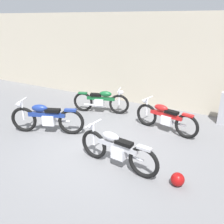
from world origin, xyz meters
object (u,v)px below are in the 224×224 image
at_px(motorcycle_silver, 116,149).
at_px(motorcycle_green, 101,101).
at_px(motorcycle_blue, 46,118).
at_px(helmet, 178,179).
at_px(motorcycle_red, 165,118).

distance_m(motorcycle_silver, motorcycle_green, 3.40).
xyz_separation_m(motorcycle_silver, motorcycle_blue, (-2.58, 0.55, 0.03)).
height_order(motorcycle_silver, motorcycle_blue, motorcycle_blue).
xyz_separation_m(helmet, motorcycle_green, (-3.44, 2.71, 0.30)).
height_order(motorcycle_blue, motorcycle_red, motorcycle_blue).
relative_size(motorcycle_silver, motorcycle_green, 1.05).
bearing_deg(motorcycle_silver, motorcycle_blue, -5.79).
height_order(motorcycle_silver, motorcycle_green, motorcycle_silver).
distance_m(helmet, motorcycle_red, 2.54).
xyz_separation_m(motorcycle_blue, motorcycle_green, (0.53, 2.16, -0.04)).
height_order(motorcycle_blue, motorcycle_green, motorcycle_blue).
bearing_deg(motorcycle_green, motorcycle_blue, -121.00).
xyz_separation_m(motorcycle_red, motorcycle_green, (-2.43, 0.39, -0.00)).
xyz_separation_m(helmet, motorcycle_blue, (-3.97, 0.54, 0.33)).
height_order(helmet, motorcycle_green, motorcycle_green).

